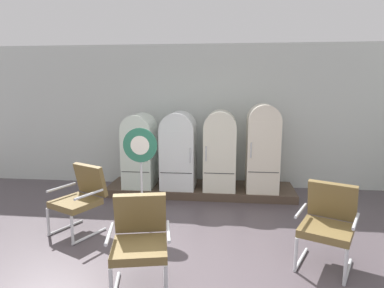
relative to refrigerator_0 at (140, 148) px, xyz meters
The scene contains 11 objects.
ground 3.30m from the refrigerator_0, 67.79° to the right, with size 12.00×10.00×0.05m, color #4E444A.
back_wall 1.52m from the refrigerator_0, 31.35° to the left, with size 11.76×0.12×2.97m.
display_plinth 1.47m from the refrigerator_0, ahead, with size 3.68×0.95×0.15m, color #4A3A2E.
refrigerator_0 is the anchor object (origin of this frame).
refrigerator_1 0.78m from the refrigerator_0, ahead, with size 0.65×0.69×1.49m.
refrigerator_2 1.59m from the refrigerator_0, ahead, with size 0.61×0.71×1.52m.
refrigerator_3 2.39m from the refrigerator_0, ahead, with size 0.59×0.64×1.65m.
armchair_left 1.91m from the refrigerator_0, 102.53° to the right, with size 0.82×0.86×0.99m.
armchair_right 3.82m from the refrigerator_0, 38.98° to the right, with size 0.82×0.86×0.99m.
armchair_center 3.19m from the refrigerator_0, 75.07° to the right, with size 0.73×0.78×0.99m.
sign_stand 1.54m from the refrigerator_0, 74.22° to the right, with size 0.53×0.32×1.52m.
Camera 1 is at (0.54, -3.40, 2.17)m, focal length 31.30 mm.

